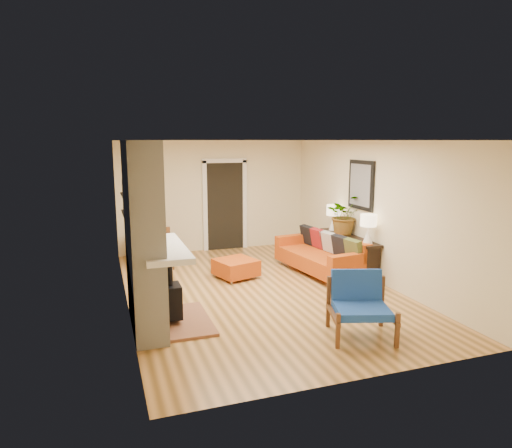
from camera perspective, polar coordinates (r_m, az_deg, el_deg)
The scene contains 10 objects.
room_shell at distance 10.48m, azimuth -1.21°, elevation 2.95°, with size 6.50×6.50×6.50m.
fireplace at distance 6.43m, azimuth -13.52°, elevation -2.08°, with size 1.09×1.68×2.60m.
sofa at distance 9.19m, azimuth 8.37°, elevation -3.81°, with size 1.16×2.17×0.82m.
ottoman at distance 8.79m, azimuth -2.53°, elevation -5.42°, with size 0.87×0.87×0.35m.
blue_chair at distance 6.41m, azimuth 12.80°, elevation -9.38°, with size 1.01×1.00×0.85m.
dining_table at distance 10.01m, azimuth -12.70°, elevation -1.68°, with size 0.78×1.58×0.83m.
console_table at distance 9.28m, azimuth 11.53°, elevation -2.39°, with size 0.34×1.85×0.72m.
lamp_near at distance 8.63m, azimuth 13.86°, elevation -0.15°, with size 0.30×0.30×0.54m.
lamp_far at distance 9.75m, azimuth 9.67°, elevation 1.20°, with size 0.30×0.30×0.54m.
houseplant at distance 9.35m, azimuth 10.96°, elevation 1.16°, with size 0.72×0.63×0.81m, color #1E5919.
Camera 1 is at (-2.57, -7.26, 2.60)m, focal length 32.00 mm.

